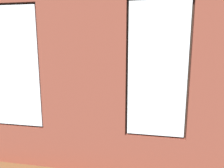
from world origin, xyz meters
name	(u,v)px	position (x,y,z in m)	size (l,w,h in m)	color
ground_plane	(112,121)	(0.00, 0.00, -0.05)	(6.43, 5.43, 0.10)	brown
brick_wall_with_windows	(83,77)	(0.00, 2.33, 1.51)	(5.83, 0.30, 3.08)	brown
white_wall_right	(6,61)	(2.86, 0.20, 1.54)	(0.10, 4.43, 3.08)	white
couch_by_window	(85,133)	(0.20, 1.69, 0.33)	(1.84, 0.87, 0.80)	black
couch_left	(206,122)	(-2.21, 0.66, 0.33)	(0.89, 1.82, 0.80)	black
coffee_table	(124,102)	(-0.26, -0.37, 0.40)	(1.36, 0.71, 0.46)	olive
cup_ceramic	(118,97)	(-0.09, -0.46, 0.51)	(0.08, 0.08, 0.10)	silver
candle_jar	(108,98)	(0.15, -0.26, 0.52)	(0.08, 0.08, 0.13)	#B7333D
table_plant_small	(138,95)	(-0.63, -0.49, 0.59)	(0.14, 0.14, 0.24)	#47423D
remote_black	(127,101)	(-0.36, -0.26, 0.47)	(0.05, 0.17, 0.02)	black
remote_gray	(124,99)	(-0.26, -0.37, 0.47)	(0.05, 0.17, 0.02)	#59595B
media_console	(14,111)	(2.56, 0.48, 0.24)	(1.24, 0.42, 0.47)	black
tv_flatscreen	(12,88)	(2.56, 0.48, 0.87)	(1.13, 0.20, 0.78)	black
papasan_chair	(122,93)	(-0.08, -1.29, 0.45)	(1.14, 1.14, 0.71)	olive
potted_plant_between_couches	(159,117)	(-1.17, 1.64, 0.71)	(0.81, 0.81, 1.08)	gray
potted_plant_mid_room_small	(139,96)	(-0.62, -1.20, 0.39)	(0.41, 0.41, 0.57)	brown
potted_plant_beside_window_right	(28,118)	(1.33, 1.79, 0.57)	(0.78, 0.85, 1.20)	#47423D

